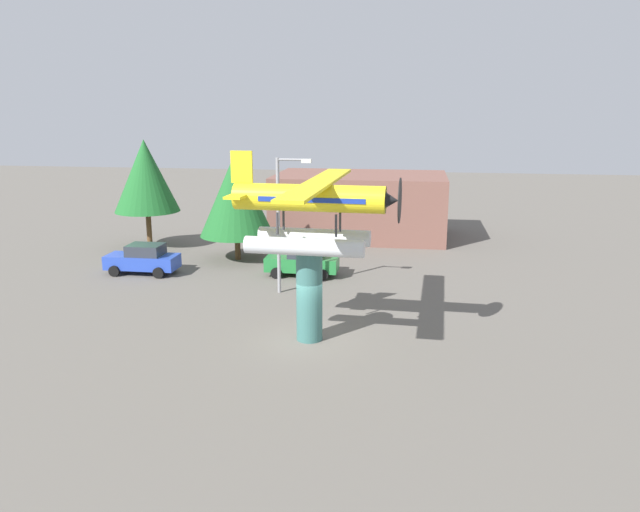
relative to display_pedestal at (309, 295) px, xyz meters
name	(u,v)px	position (x,y,z in m)	size (l,w,h in m)	color
ground_plane	(310,339)	(0.00, 0.00, -1.96)	(140.00, 140.00, 0.00)	#605B54
display_pedestal	(309,295)	(0.00, 0.00, 0.00)	(1.10, 1.10, 3.91)	#386B66
floatplane_monument	(312,210)	(0.13, -0.01, 3.63)	(6.96, 10.44, 4.00)	silver
car_near_blue	(143,259)	(-11.47, 9.12, -1.08)	(4.20, 2.02, 1.76)	#2847B7
car_mid_green	(303,261)	(-2.06, 10.08, -1.08)	(4.20, 2.02, 1.76)	#237A38
streetlight_primary	(282,215)	(-2.51, 6.54, 2.23)	(1.84, 0.28, 7.13)	gray
storefront_building	(360,205)	(0.22, 22.00, 0.38)	(12.63, 7.92, 4.68)	brown
tree_west	(146,176)	(-14.02, 15.91, 3.03)	(4.44, 4.44, 7.47)	brown
tree_east	(236,195)	(-6.93, 13.34, 2.23)	(4.69, 4.69, 6.80)	brown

